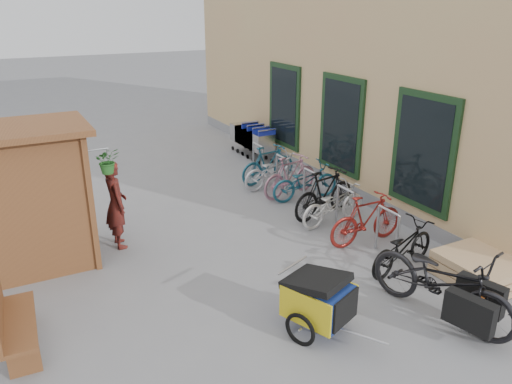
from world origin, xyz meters
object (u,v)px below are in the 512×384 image
cargo_bike (443,282)px  person_kiosk (116,204)px  bike_0 (403,247)px  bike_5 (290,176)px  bike_6 (274,171)px  pallet_stack (479,269)px  bike_3 (325,193)px  bench (11,320)px  bike_2 (333,204)px  shopping_carts (252,137)px  bike_7 (268,164)px  kiosk (18,180)px  child_trailer (319,299)px  bike_1 (366,219)px  bike_4 (305,182)px

cargo_bike → person_kiosk: size_ratio=1.40×
cargo_bike → bike_0: bearing=56.3°
person_kiosk → bike_5: (4.11, 0.72, -0.34)m
bike_6 → pallet_stack: bearing=-176.2°
bike_3 → cargo_bike: bearing=158.7°
person_kiosk → bike_5: person_kiosk is taller
bench → bike_2: bench is taller
cargo_bike → bike_0: cargo_bike is taller
bench → person_kiosk: size_ratio=0.86×
shopping_carts → bike_7: size_ratio=1.19×
shopping_carts → bike_6: shopping_carts is taller
bike_7 → kiosk: bearing=100.6°
person_kiosk → bike_7: person_kiosk is taller
cargo_bike → bike_7: (0.64, 6.12, -0.09)m
child_trailer → bike_1: 2.89m
pallet_stack → person_kiosk: person_kiosk is taller
bike_2 → bike_7: 2.77m
child_trailer → bike_0: 2.29m
pallet_stack → cargo_bike: (-1.31, -0.41, 0.35)m
pallet_stack → bike_0: 1.22m
kiosk → bike_0: 6.32m
bike_0 → bike_7: bearing=-13.8°
kiosk → bike_3: 5.73m
cargo_bike → bike_3: 3.79m
bike_1 → bike_2: bearing=1.4°
bike_7 → bike_6: bearing=162.8°
person_kiosk → bike_6: 4.27m
kiosk → bike_0: (5.45, -3.00, -1.14)m
kiosk → bike_5: 5.77m
person_kiosk → bike_5: bearing=-81.3°
bike_3 → bike_5: (0.00, 1.36, -0.03)m
cargo_bike → bike_2: (0.58, 3.35, -0.15)m
bike_1 → bike_3: size_ratio=0.94×
kiosk → bike_1: (5.56, -1.94, -1.07)m
shopping_carts → bike_4: (-0.50, -3.59, -0.16)m
bike_3 → pallet_stack: bearing=179.9°
pallet_stack → person_kiosk: (-4.78, 3.96, 0.60)m
child_trailer → bike_4: 4.85m
person_kiosk → bike_5: size_ratio=1.02×
bike_0 → bike_3: bearing=-15.6°
bench → bike_6: bench is taller
pallet_stack → child_trailer: child_trailer is taller
bike_6 → bike_3: bearing=177.8°
bike_5 → bike_7: bike_5 is taller
bench → shopping_carts: bearing=45.8°
bike_1 → bike_3: bike_3 is taller
bike_3 → bike_7: 2.38m
bike_1 → bike_6: 3.39m
bike_1 → bike_4: 2.39m
bike_0 → bike_4: size_ratio=0.97×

